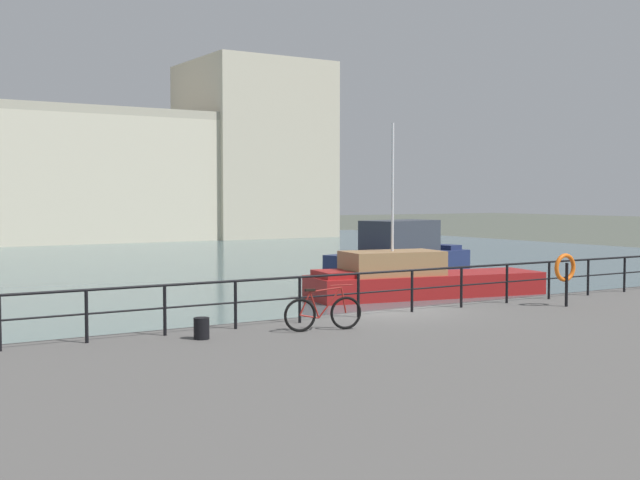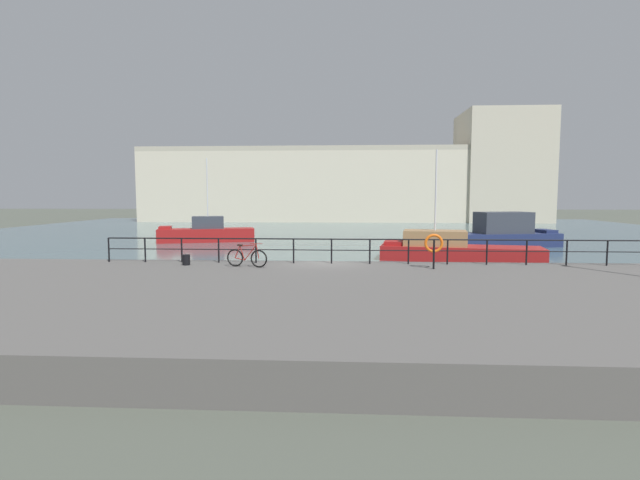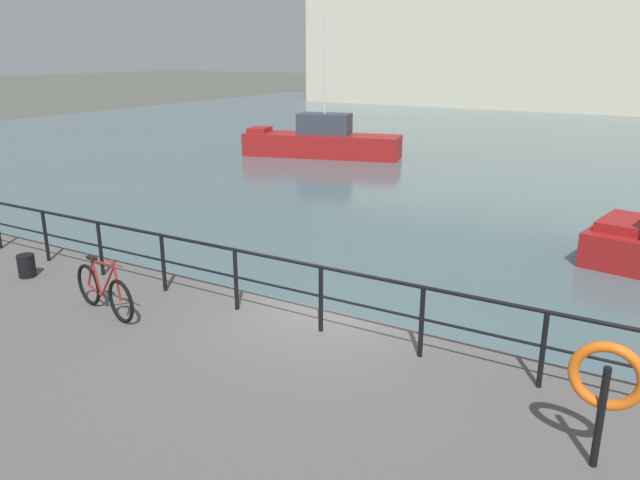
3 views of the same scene
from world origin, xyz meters
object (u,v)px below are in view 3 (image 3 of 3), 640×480
(mooring_bollard, at_px, (26,266))
(moored_white_yacht, at_px, (321,141))
(parked_bicycle, at_px, (104,291))
(life_ring_stand, at_px, (606,381))

(mooring_bollard, bearing_deg, moored_white_yacht, 104.32)
(parked_bicycle, distance_m, life_ring_stand, 7.52)
(life_ring_stand, bearing_deg, mooring_bollard, 177.32)
(moored_white_yacht, distance_m, life_ring_stand, 25.34)
(parked_bicycle, relative_size, mooring_bollard, 3.96)
(moored_white_yacht, distance_m, mooring_bollard, 20.41)
(moored_white_yacht, xyz_separation_m, life_ring_stand, (15.21, -20.24, 1.14))
(mooring_bollard, xyz_separation_m, life_ring_stand, (10.16, -0.48, 0.75))
(life_ring_stand, bearing_deg, parked_bicycle, 179.53)
(moored_white_yacht, bearing_deg, parked_bicycle, 95.40)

